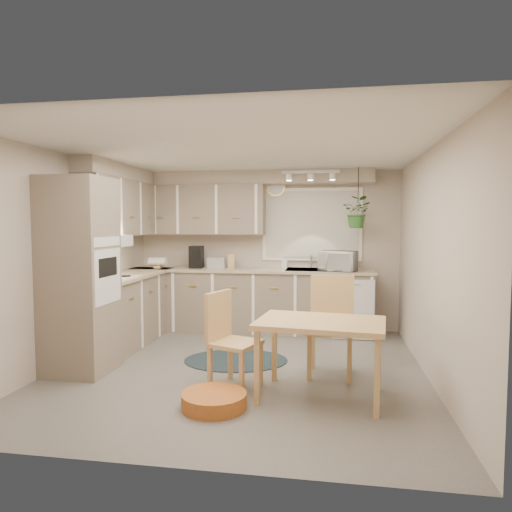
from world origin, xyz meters
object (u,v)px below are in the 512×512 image
Objects in this scene: dining_table at (320,359)px; chair_back at (331,327)px; pet_bed at (214,400)px; chair_left at (236,340)px; braided_rug at (236,360)px; microwave at (338,259)px.

chair_back is at bearing 81.67° from dining_table.
pet_bed is (-1.00, -1.03, -0.46)m from chair_back.
chair_back reaches higher than chair_left.
chair_back is at bearing -18.04° from braided_rug.
braided_rug is (-1.00, 0.99, -0.36)m from dining_table.
pet_bed reaches higher than braided_rug.
braided_rug is at bearing 135.28° from dining_table.
chair_left is (-0.83, 0.13, 0.11)m from dining_table.
microwave is (0.19, 2.40, 0.75)m from dining_table.
microwave is (1.10, 2.80, 1.05)m from pet_bed.
dining_table is 1.10× the size of chair_back.
chair_back is at bearing 139.47° from chair_left.
dining_table is 1.46m from braided_rug.
chair_left is 0.90× the size of chair_back.
chair_left reaches higher than braided_rug.
dining_table is 2.00× the size of pet_bed.
chair_left is 1.85× the size of microwave.
braided_rug is (-0.18, 0.87, -0.46)m from chair_left.
microwave is (1.19, 1.41, 1.11)m from braided_rug.
microwave reaches higher than dining_table.
pet_bed is at bearing -156.61° from dining_table.
chair_left is 1.63× the size of pet_bed.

